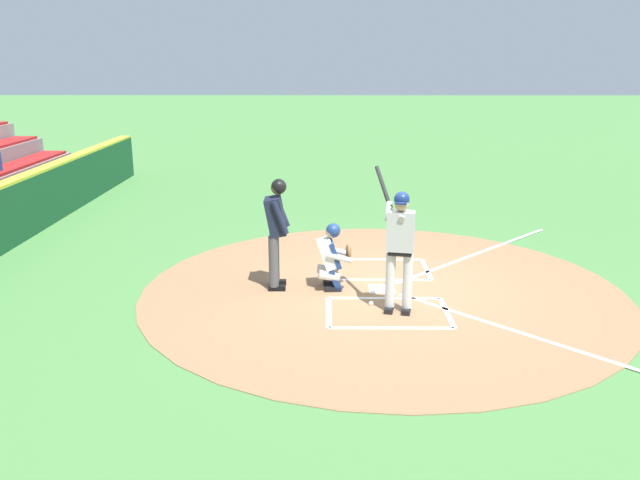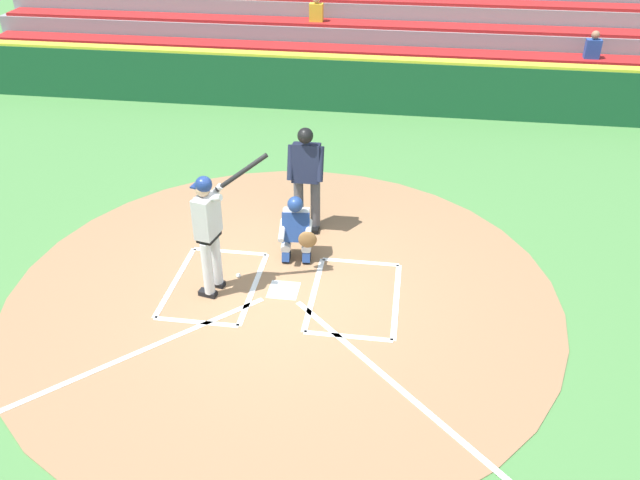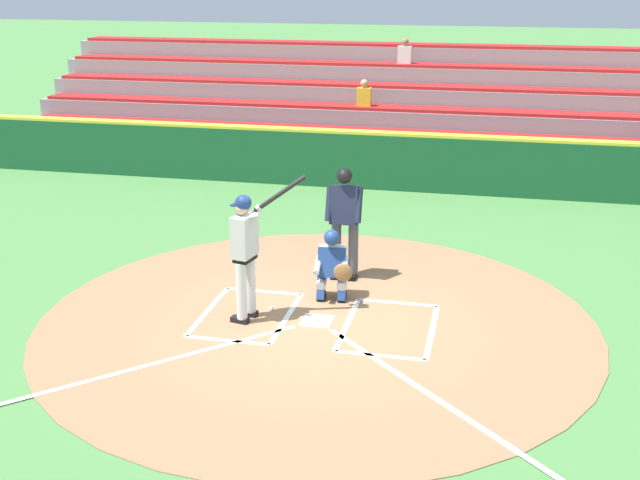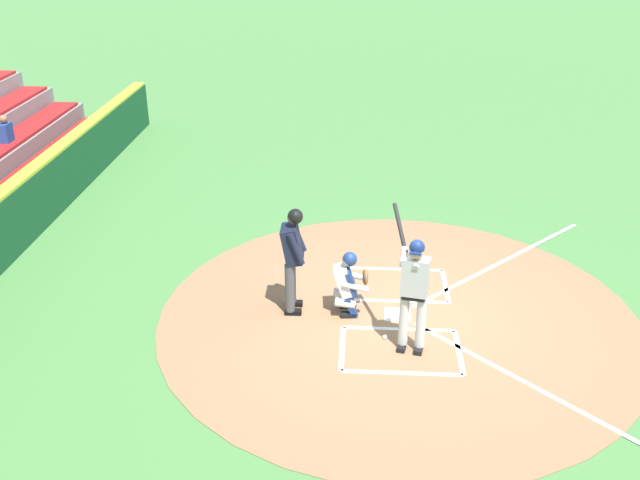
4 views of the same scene
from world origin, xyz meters
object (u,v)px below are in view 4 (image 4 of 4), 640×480
object	(u,v)px
catcher	(348,281)
plate_umpire	(292,254)
baseball	(385,337)
batter	(414,287)

from	to	relation	value
catcher	plate_umpire	distance (m)	1.04
plate_umpire	baseball	bearing A→B (deg)	62.41
baseball	batter	bearing A→B (deg)	57.28
batter	plate_umpire	world-z (taller)	batter
batter	plate_umpire	size ratio (longest dim) A/B	1.14
batter	plate_umpire	distance (m)	2.18
catcher	batter	bearing A→B (deg)	43.52
batter	catcher	distance (m)	1.53
plate_umpire	catcher	bearing A→B (deg)	89.86
plate_umpire	baseball	xyz separation A→B (m)	(0.80, 1.53, -1.04)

